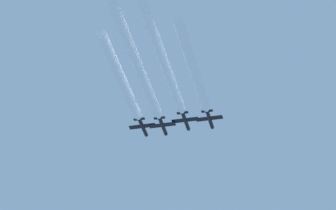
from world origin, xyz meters
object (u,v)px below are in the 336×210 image
object	(u,v)px
jet_inner_left	(163,126)
jet_center	(186,121)
jet_inner_right	(210,120)
jet_far_left	(143,127)

from	to	relation	value
jet_inner_left	jet_center	xyz separation A→B (m)	(7.53, -0.65, 0.45)
jet_center	jet_inner_right	distance (m)	7.70
jet_inner_left	jet_center	bearing A→B (deg)	-4.94
jet_inner_right	jet_inner_left	bearing A→B (deg)	-179.58
jet_center	jet_inner_right	bearing A→B (deg)	5.67
jet_far_left	jet_inner_right	world-z (taller)	jet_inner_right
jet_far_left	jet_inner_left	size ratio (longest dim) A/B	1.00
jet_inner_left	jet_far_left	bearing A→B (deg)	-176.12
jet_inner_left	jet_inner_right	distance (m)	15.20
jet_inner_left	jet_inner_right	world-z (taller)	jet_inner_right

